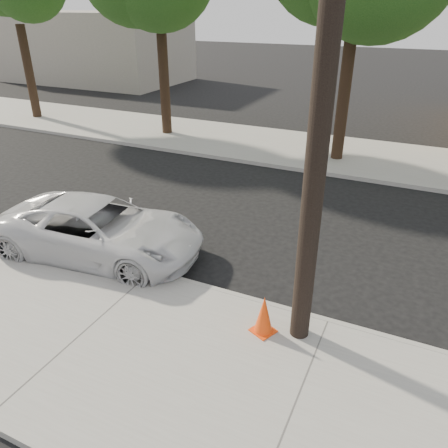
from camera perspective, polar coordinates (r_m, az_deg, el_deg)
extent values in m
plane|color=black|center=(11.64, -3.59, -1.65)|extent=(120.00, 120.00, 0.00)
cube|color=gray|center=(8.74, -17.53, -13.40)|extent=(90.00, 4.40, 0.15)
cube|color=gray|center=(18.94, 8.92, 9.75)|extent=(90.00, 5.00, 0.15)
cube|color=#9E9B93|center=(10.08, -9.33, -6.42)|extent=(90.00, 0.12, 0.16)
cube|color=gray|center=(38.36, -16.75, 21.29)|extent=(14.00, 8.00, 5.00)
cylinder|color=black|center=(6.45, 13.00, 18.22)|extent=(0.34, 0.34, 9.00)
cylinder|color=black|center=(25.65, -24.11, 17.64)|extent=(0.44, 0.44, 4.50)
cylinder|color=black|center=(20.62, -7.78, 17.51)|extent=(0.44, 0.44, 4.25)
cylinder|color=black|center=(17.26, 15.39, 15.87)|extent=(0.44, 0.44, 4.75)
imported|color=silver|center=(10.90, -15.96, -0.67)|extent=(5.29, 2.91, 1.40)
cube|color=#FF450D|center=(8.31, 5.12, -13.69)|extent=(0.52, 0.52, 0.02)
cone|color=#FF450D|center=(8.07, 5.23, -11.68)|extent=(0.46, 0.46, 0.77)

